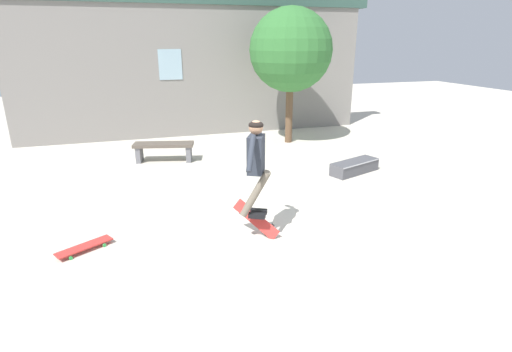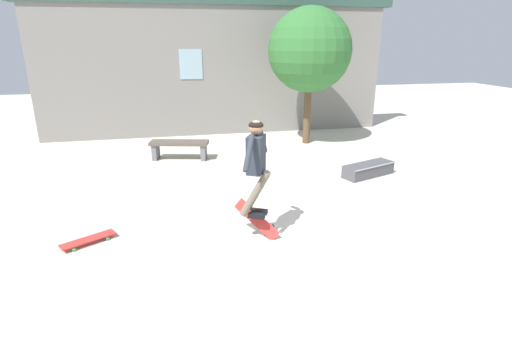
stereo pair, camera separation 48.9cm
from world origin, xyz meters
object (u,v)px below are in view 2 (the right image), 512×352
tree_right (310,50)px  skateboard_resting (88,239)px  skateboard_flipping (257,219)px  park_bench (179,146)px  skater (256,160)px  skate_ledge (368,170)px

tree_right → skateboard_resting: tree_right is taller
tree_right → skateboard_flipping: 6.67m
park_bench → skater: bearing=-63.9°
tree_right → skateboard_resting: 7.99m
park_bench → skateboard_resting: park_bench is taller
skate_ledge → skater: bearing=-162.9°
tree_right → park_bench: tree_right is taller
park_bench → skateboard_flipping: size_ratio=2.41×
skater → skateboard_flipping: 1.02m
tree_right → skateboard_resting: (-5.38, -5.29, -2.62)m
skater → skateboard_resting: skater is taller
park_bench → skateboard_flipping: 4.73m
park_bench → skate_ledge: park_bench is taller
tree_right → park_bench: (-3.82, -0.95, -2.34)m
skater → skate_ledge: bearing=64.8°
park_bench → skate_ledge: size_ratio=1.16×
park_bench → skateboard_resting: size_ratio=1.92×
skate_ledge → skateboard_flipping: (-3.15, -2.32, 0.12)m
tree_right → skateboard_flipping: size_ratio=5.98×
skate_ledge → skateboard_resting: size_ratio=1.65×
skater → skateboard_flipping: size_ratio=2.32×
skateboard_flipping → skateboard_resting: 2.63m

